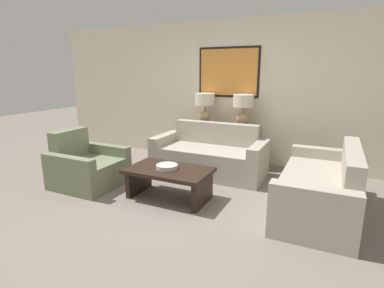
% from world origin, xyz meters
% --- Properties ---
extents(ground_plane, '(20.00, 20.00, 0.00)m').
position_xyz_m(ground_plane, '(0.00, 0.00, 0.00)').
color(ground_plane, slate).
extents(back_wall, '(7.89, 0.12, 2.65)m').
position_xyz_m(back_wall, '(0.00, 2.40, 1.33)').
color(back_wall, beige).
rests_on(back_wall, ground_plane).
extents(console_table, '(1.34, 0.40, 0.74)m').
position_xyz_m(console_table, '(0.00, 2.12, 0.37)').
color(console_table, brown).
rests_on(console_table, ground_plane).
extents(table_lamp_left, '(0.37, 0.37, 0.58)m').
position_xyz_m(table_lamp_left, '(-0.37, 2.12, 1.11)').
color(table_lamp_left, tan).
rests_on(table_lamp_left, console_table).
extents(table_lamp_right, '(0.37, 0.37, 0.58)m').
position_xyz_m(table_lamp_right, '(0.37, 2.12, 1.11)').
color(table_lamp_right, tan).
rests_on(table_lamp_right, console_table).
extents(couch_by_back_wall, '(1.88, 0.87, 0.84)m').
position_xyz_m(couch_by_back_wall, '(0.00, 1.46, 0.29)').
color(couch_by_back_wall, '#ADA393').
rests_on(couch_by_back_wall, ground_plane).
extents(couch_by_side, '(0.87, 1.88, 0.84)m').
position_xyz_m(couch_by_side, '(1.81, 0.71, 0.29)').
color(couch_by_side, '#ADA393').
rests_on(couch_by_side, ground_plane).
extents(coffee_table, '(1.14, 0.68, 0.43)m').
position_xyz_m(coffee_table, '(-0.09, 0.23, 0.31)').
color(coffee_table, black).
rests_on(coffee_table, ground_plane).
extents(decorative_bowl, '(0.29, 0.29, 0.06)m').
position_xyz_m(decorative_bowl, '(-0.12, 0.23, 0.45)').
color(decorative_bowl, beige).
rests_on(decorative_bowl, coffee_table).
extents(armchair_near_back_wall, '(0.92, 0.91, 0.84)m').
position_xyz_m(armchair_near_back_wall, '(-1.49, 0.13, 0.28)').
color(armchair_near_back_wall, '#707A5B').
rests_on(armchair_near_back_wall, ground_plane).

